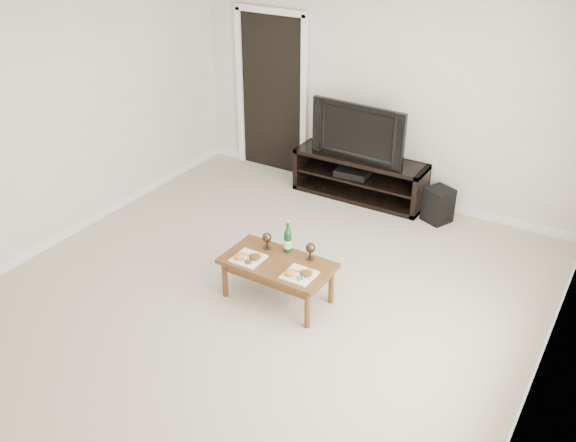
% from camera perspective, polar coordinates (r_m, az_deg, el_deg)
% --- Properties ---
extents(floor, '(5.50, 5.50, 0.00)m').
position_cam_1_polar(floor, '(6.15, -2.75, -7.18)').
color(floor, '#B9AE94').
rests_on(floor, ground).
extents(back_wall, '(5.00, 0.04, 2.60)m').
position_cam_1_polar(back_wall, '(7.78, 8.57, 11.25)').
color(back_wall, silver).
rests_on(back_wall, ground).
extents(ceiling, '(5.00, 5.50, 0.04)m').
position_cam_1_polar(ceiling, '(5.07, -3.47, 17.51)').
color(ceiling, white).
rests_on(ceiling, back_wall).
extents(doorway, '(0.90, 0.02, 2.05)m').
position_cam_1_polar(doorway, '(8.51, -1.44, 11.17)').
color(doorway, black).
rests_on(doorway, ground).
extents(media_console, '(1.65, 0.45, 0.55)m').
position_cam_1_polar(media_console, '(7.96, 6.37, 3.88)').
color(media_console, black).
rests_on(media_console, ground).
extents(television, '(1.21, 0.22, 0.69)m').
position_cam_1_polar(television, '(7.72, 6.62, 8.06)').
color(television, black).
rests_on(television, media_console).
extents(av_receiver, '(0.42, 0.33, 0.08)m').
position_cam_1_polar(av_receiver, '(7.96, 5.78, 4.33)').
color(av_receiver, black).
rests_on(av_receiver, media_console).
extents(subwoofer, '(0.36, 0.36, 0.41)m').
position_cam_1_polar(subwoofer, '(7.60, 13.20, 1.40)').
color(subwoofer, black).
rests_on(subwoofer, ground).
extents(coffee_table, '(1.04, 0.58, 0.42)m').
position_cam_1_polar(coffee_table, '(6.06, -0.92, -5.30)').
color(coffee_table, brown).
rests_on(coffee_table, ground).
extents(plate_left, '(0.27, 0.27, 0.07)m').
position_cam_1_polar(plate_left, '(5.97, -3.56, -3.15)').
color(plate_left, white).
rests_on(plate_left, coffee_table).
extents(plate_right, '(0.27, 0.27, 0.07)m').
position_cam_1_polar(plate_right, '(5.73, 1.00, -4.62)').
color(plate_right, white).
rests_on(plate_right, coffee_table).
extents(wine_bottle, '(0.07, 0.07, 0.35)m').
position_cam_1_polar(wine_bottle, '(6.01, -0.02, -1.30)').
color(wine_bottle, '#0F3815').
rests_on(wine_bottle, coffee_table).
extents(goblet_left, '(0.09, 0.09, 0.17)m').
position_cam_1_polar(goblet_left, '(6.11, -1.89, -1.76)').
color(goblet_left, '#3B2D20').
rests_on(goblet_left, coffee_table).
extents(goblet_right, '(0.09, 0.09, 0.17)m').
position_cam_1_polar(goblet_right, '(5.94, 2.00, -2.70)').
color(goblet_right, '#3B2D20').
rests_on(goblet_right, coffee_table).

